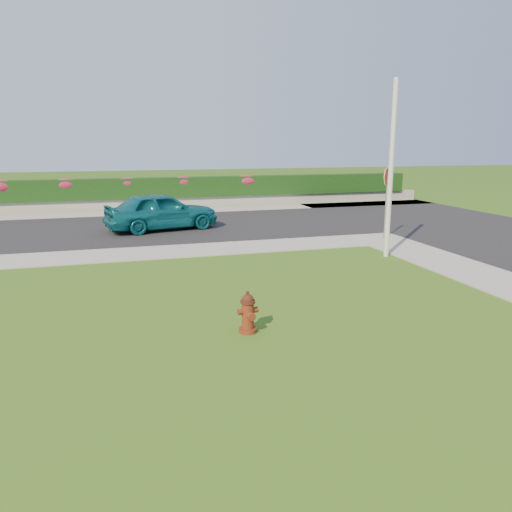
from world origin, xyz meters
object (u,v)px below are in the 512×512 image
object	(u,v)px
fire_hydrant	(248,313)
utility_pole	(391,170)
sedan_teal	(161,211)
stop_sign	(387,185)

from	to	relation	value
fire_hydrant	utility_pole	bearing A→B (deg)	32.42
utility_pole	sedan_teal	bearing A→B (deg)	132.94
utility_pole	stop_sign	distance (m)	3.06
stop_sign	utility_pole	bearing A→B (deg)	-135.22
stop_sign	fire_hydrant	bearing A→B (deg)	-150.16
fire_hydrant	stop_sign	xyz separation A→B (m)	(7.52, 7.70, 1.67)
sedan_teal	stop_sign	size ratio (longest dim) A/B	1.67
fire_hydrant	utility_pole	world-z (taller)	utility_pole
utility_pole	fire_hydrant	bearing A→B (deg)	-139.88
sedan_teal	fire_hydrant	bearing A→B (deg)	168.85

